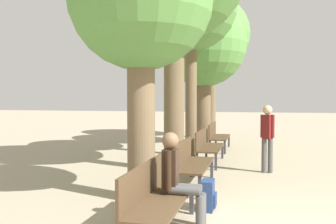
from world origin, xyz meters
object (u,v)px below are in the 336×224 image
(bench_row_0, at_px, (154,194))
(tree_row_2, at_px, (191,6))
(backpack, at_px, (208,195))
(bench_row_1, at_px, (190,161))
(pedestrian_near, at_px, (267,134))
(bench_row_3, at_px, (217,135))
(bench_row_2, at_px, (207,144))
(tree_row_3, at_px, (204,45))
(tree_row_4, at_px, (211,35))
(person_seated, at_px, (179,176))
(tree_row_0, at_px, (141,2))

(bench_row_0, relative_size, tree_row_2, 0.32)
(backpack, bearing_deg, bench_row_1, 110.56)
(backpack, bearing_deg, pedestrian_near, 73.09)
(backpack, distance_m, pedestrian_near, 3.38)
(bench_row_3, xyz_separation_m, pedestrian_near, (1.51, -3.48, 0.39))
(bench_row_2, relative_size, backpack, 4.00)
(tree_row_2, bearing_deg, bench_row_3, 66.55)
(bench_row_2, relative_size, tree_row_3, 0.35)
(tree_row_4, bearing_deg, bench_row_1, -85.95)
(bench_row_1, bearing_deg, pedestrian_near, 48.56)
(bench_row_0, distance_m, person_seated, 0.45)
(tree_row_0, relative_size, tree_row_3, 0.88)
(bench_row_3, distance_m, tree_row_3, 3.40)
(bench_row_0, height_order, tree_row_2, tree_row_2)
(tree_row_0, bearing_deg, bench_row_1, 61.91)
(bench_row_1, xyz_separation_m, person_seated, (0.25, -2.25, 0.17))
(bench_row_2, xyz_separation_m, pedestrian_near, (1.51, -0.88, 0.39))
(bench_row_3, bearing_deg, backpack, -85.30)
(bench_row_3, height_order, tree_row_4, tree_row_4)
(tree_row_4, bearing_deg, backpack, -83.48)
(bench_row_2, height_order, person_seated, person_seated)
(tree_row_0, bearing_deg, bench_row_3, 84.43)
(tree_row_0, height_order, tree_row_2, tree_row_2)
(tree_row_0, distance_m, pedestrian_near, 4.32)
(backpack, bearing_deg, bench_row_3, 94.70)
(person_seated, relative_size, pedestrian_near, 0.81)
(bench_row_2, relative_size, person_seated, 1.46)
(bench_row_0, height_order, tree_row_4, tree_row_4)
(tree_row_4, relative_size, person_seated, 4.76)
(bench_row_1, xyz_separation_m, tree_row_0, (-0.62, -1.16, 2.81))
(bench_row_1, relative_size, person_seated, 1.46)
(tree_row_0, height_order, backpack, tree_row_0)
(bench_row_0, distance_m, tree_row_2, 7.48)
(tree_row_4, bearing_deg, tree_row_2, -90.00)
(tree_row_4, height_order, pedestrian_near, tree_row_4)
(bench_row_1, relative_size, pedestrian_near, 1.19)
(tree_row_2, relative_size, pedestrian_near, 3.75)
(bench_row_0, distance_m, tree_row_0, 3.21)
(tree_row_0, xyz_separation_m, pedestrian_near, (2.13, 2.87, -2.42))
(bench_row_1, relative_size, tree_row_0, 0.40)
(bench_row_1, xyz_separation_m, tree_row_2, (-0.62, 3.76, 3.90))
(tree_row_3, bearing_deg, person_seated, -84.29)
(bench_row_2, bearing_deg, backpack, -82.31)
(bench_row_0, bearing_deg, pedestrian_near, 70.67)
(tree_row_3, bearing_deg, bench_row_2, -80.77)
(tree_row_2, bearing_deg, person_seated, -81.80)
(tree_row_0, xyz_separation_m, tree_row_3, (0.00, 7.56, 0.31))
(bench_row_3, distance_m, person_seated, 7.44)
(bench_row_2, bearing_deg, person_seated, -87.09)
(backpack, bearing_deg, tree_row_3, 98.44)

